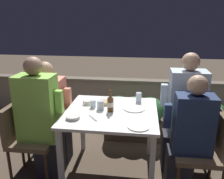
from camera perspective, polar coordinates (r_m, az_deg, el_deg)
The scene contains 23 objects.
ground_plane at distance 2.93m, azimuth -0.20°, elevation -19.00°, with size 16.00×16.00×0.00m, color brown.
parapet_wall at distance 4.21m, azimuth 2.80°, elevation -1.95°, with size 9.00×0.18×0.68m.
dining_table at distance 2.59m, azimuth -0.21°, elevation -7.09°, with size 0.98×0.95×0.76m.
planter_hedge at distance 3.49m, azimuth 5.35°, elevation -6.17°, with size 0.84×0.47×0.62m.
chair_left_near at distance 2.82m, azimuth -20.14°, elevation -9.65°, with size 0.47×0.47×0.83m.
person_green_blouse at distance 2.66m, azimuth -16.76°, elevation -6.82°, with size 0.49×0.26×1.35m.
chair_left_far at distance 3.05m, azimuth -17.75°, elevation -7.29°, with size 0.47×0.47×0.83m.
person_coral_top at distance 2.92m, azimuth -14.42°, elevation -5.52°, with size 0.48×0.26×1.25m.
chair_right_near at distance 2.57m, azimuth 22.20°, elevation -12.52°, with size 0.47×0.47×0.83m.
person_navy_jumper at distance 2.48m, azimuth 17.96°, elevation -10.38°, with size 0.47×0.26×1.22m.
chair_right_far at distance 2.87m, azimuth 20.26°, elevation -9.09°, with size 0.47×0.47×0.83m.
person_blue_shirt at distance 2.76m, azimuth 16.70°, elevation -5.59°, with size 0.48×0.26×1.37m.
beer_bottle at distance 2.51m, azimuth -0.38°, elevation -3.37°, with size 0.07×0.07×0.24m.
plate_0 at distance 2.62m, azimuth 5.32°, elevation -4.60°, with size 0.24×0.24×0.01m.
plate_1 at distance 2.21m, azimuth 6.38°, elevation -8.91°, with size 0.20×0.20×0.01m.
bowl_0 at distance 2.76m, azimuth -5.88°, elevation -2.97°, with size 0.11×0.11×0.05m.
bowl_1 at distance 2.74m, azimuth -2.08°, elevation -3.12°, with size 0.14×0.14×0.04m.
bowl_2 at distance 2.39m, azimuth -9.37°, elevation -6.54°, with size 0.14×0.14×0.03m.
glass_cup_0 at distance 2.81m, azimuth 6.44°, elevation -1.91°, with size 0.07×0.07×0.12m.
glass_cup_1 at distance 2.65m, azimuth -4.59°, elevation -3.46°, with size 0.06×0.06×0.08m.
glass_cup_2 at distance 2.58m, azimuth -2.78°, elevation -3.77°, with size 0.08×0.08×0.10m.
fork_0 at distance 2.39m, azimuth -4.62°, elevation -6.77°, with size 0.12×0.15×0.01m.
potted_plant at distance 3.51m, azimuth 23.06°, elevation -6.71°, with size 0.32×0.32×0.63m.
Camera 1 is at (0.32, -2.34, 1.73)m, focal length 38.00 mm.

